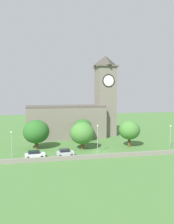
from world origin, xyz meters
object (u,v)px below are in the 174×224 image
object	(u,v)px
church	(76,115)
car_silver	(65,153)
streetlamp_west_end	(11,140)
streetlamp_central	(170,133)
tree_by_tower	(36,132)
tree_churchyard	(129,130)
car_white	(35,154)
streetlamp_west_mid	(98,135)
tree_riverside_east	(82,133)
tree_riverside_west	(83,127)

from	to	relation	value
church	car_silver	world-z (taller)	church
streetlamp_west_end	streetlamp_central	world-z (taller)	streetlamp_central
car_silver	tree_by_tower	size ratio (longest dim) A/B	0.53
streetlamp_west_end	tree_churchyard	world-z (taller)	tree_churchyard
car_silver	tree_by_tower	xyz separation A→B (m)	(-6.90, 9.36, 3.88)
church	car_silver	size ratio (longest dim) A/B	7.60
streetlamp_west_end	car_silver	bearing A→B (deg)	-6.71
streetlamp_central	tree_churchyard	size ratio (longest dim) A/B	0.86
car_silver	streetlamp_west_end	world-z (taller)	streetlamp_west_end
car_white	tree_by_tower	xyz separation A→B (m)	(0.38, 9.08, 3.96)
streetlamp_west_mid	church	bearing A→B (deg)	94.07
car_white	tree_churchyard	xyz separation A→B (m)	(26.71, 6.32, 3.95)
tree_riverside_east	tree_by_tower	bearing A→B (deg)	165.60
streetlamp_west_end	streetlamp_west_mid	size ratio (longest dim) A/B	0.87
streetlamp_central	tree_riverside_west	bearing A→B (deg)	147.15
church	tree_riverside_east	world-z (taller)	church
church	tree_riverside_west	distance (m)	8.88
tree_churchyard	streetlamp_west_mid	bearing A→B (deg)	-152.49
tree_riverside_west	tree_churchyard	bearing A→B (deg)	-41.44
streetlamp_west_end	car_white	bearing A→B (deg)	-12.75
streetlamp_west_mid	tree_riverside_west	bearing A→B (deg)	92.60
car_white	tree_churchyard	world-z (taller)	tree_churchyard
streetlamp_west_mid	tree_riverside_west	size ratio (longest dim) A/B	1.03
church	tree_churchyard	world-z (taller)	church
car_silver	tree_riverside_east	size ratio (longest dim) A/B	0.57
tree_riverside_east	tree_by_tower	xyz separation A→B (m)	(-12.38, 3.18, 0.33)
tree_riverside_west	streetlamp_west_mid	bearing A→B (deg)	-87.40
streetlamp_west_mid	tree_riverside_east	size ratio (longest dim) A/B	0.98
tree_churchyard	tree_riverside_east	bearing A→B (deg)	-178.31
tree_churchyard	car_white	bearing A→B (deg)	-166.70
car_white	tree_riverside_east	xyz separation A→B (m)	(12.76, 5.90, 3.63)
tree_by_tower	car_white	bearing A→B (deg)	-92.42
streetlamp_west_mid	tree_riverside_east	xyz separation A→B (m)	(-2.97, 5.31, -0.38)
streetlamp_central	car_white	bearing A→B (deg)	-176.55
streetlamp_west_end	tree_by_tower	bearing A→B (deg)	53.94
car_silver	streetlamp_central	distance (m)	30.33
car_silver	tree_by_tower	distance (m)	12.26
streetlamp_central	tree_riverside_east	size ratio (longest dim) A/B	0.86
car_white	tree_riverside_east	distance (m)	14.52
tree_riverside_west	tree_riverside_east	distance (m)	10.98
streetlamp_west_end	church	bearing A→B (deg)	50.58
church	streetlamp_west_end	world-z (taller)	church
car_silver	streetlamp_west_end	bearing A→B (deg)	173.29
church	streetlamp_west_end	xyz separation A→B (m)	(-19.36, -23.56, -3.65)
streetlamp_west_end	tree_riverside_west	xyz separation A→B (m)	(20.36, 15.44, 0.19)
streetlamp_west_mid	streetlamp_central	size ratio (longest dim) A/B	1.13
streetlamp_west_mid	tree_churchyard	bearing A→B (deg)	27.51
car_silver	streetlamp_central	bearing A→B (deg)	4.80
car_white	car_silver	world-z (taller)	car_silver
streetlamp_west_end	streetlamp_west_mid	distance (m)	21.10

